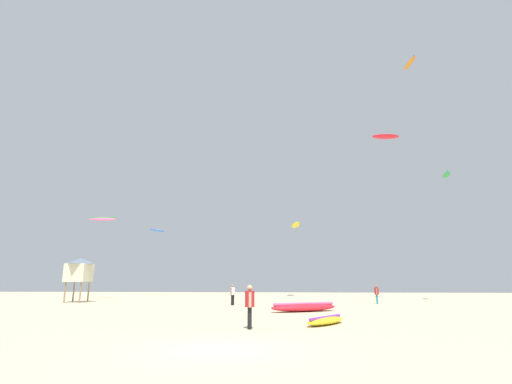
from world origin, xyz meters
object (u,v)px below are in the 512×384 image
at_px(person_foreground, 250,303).
at_px(person_left, 233,293).
at_px(kite_aloft_0, 386,136).
at_px(kite_aloft_1, 103,219).
at_px(lifeguard_tower, 79,270).
at_px(kite_grounded_near, 304,307).
at_px(kite_aloft_2, 296,225).
at_px(kite_grounded_mid, 326,320).
at_px(kite_aloft_5, 410,63).
at_px(person_midground, 377,293).
at_px(kite_aloft_4, 446,175).
at_px(kite_aloft_3, 157,230).

distance_m(person_foreground, person_left, 16.49).
xyz_separation_m(person_left, kite_aloft_0, (14.89, 4.85, 15.41)).
bearing_deg(kite_aloft_1, lifeguard_tower, -75.26).
bearing_deg(kite_grounded_near, kite_aloft_2, 89.53).
xyz_separation_m(kite_grounded_mid, kite_aloft_5, (12.37, 21.07, 25.62)).
relative_size(person_midground, kite_aloft_0, 0.58).
xyz_separation_m(kite_grounded_mid, kite_aloft_4, (15.15, 21.59, 12.70)).
bearing_deg(kite_aloft_5, kite_aloft_4, 10.51).
relative_size(kite_aloft_3, kite_aloft_5, 1.03).
bearing_deg(kite_grounded_near, person_midground, 53.72).
bearing_deg(kite_grounded_near, kite_aloft_0, 50.85).
xyz_separation_m(kite_grounded_mid, kite_aloft_2, (-0.46, 34.10, 9.34)).
xyz_separation_m(person_midground, kite_grounded_near, (-6.79, -9.26, -0.67)).
relative_size(lifeguard_tower, kite_aloft_0, 1.46).
bearing_deg(person_foreground, kite_aloft_4, 42.35).
height_order(lifeguard_tower, kite_aloft_1, kite_aloft_1).
distance_m(person_midground, kite_aloft_0, 15.77).
xyz_separation_m(kite_aloft_1, kite_aloft_2, (23.40, 8.68, 0.23)).
distance_m(kite_aloft_0, kite_aloft_1, 33.78).
xyz_separation_m(kite_grounded_near, kite_grounded_mid, (0.67, -7.78, -0.10)).
distance_m(kite_aloft_0, kite_aloft_5, 10.34).
distance_m(kite_grounded_near, kite_aloft_0, 21.75).
distance_m(kite_aloft_0, kite_aloft_4, 7.88).
xyz_separation_m(lifeguard_tower, kite_aloft_1, (-2.09, 7.96, 6.23)).
bearing_deg(kite_aloft_2, kite_aloft_5, -45.45).
bearing_deg(person_midground, kite_grounded_mid, 86.26).
bearing_deg(person_midground, kite_aloft_2, -52.91).
relative_size(person_left, kite_aloft_4, 0.66).
bearing_deg(kite_aloft_5, person_left, -159.98).
distance_m(kite_grounded_mid, kite_aloft_4, 29.27).
relative_size(person_left, kite_aloft_3, 0.57).
relative_size(person_left, kite_grounded_mid, 0.54).
xyz_separation_m(kite_aloft_1, kite_aloft_3, (3.50, 9.59, -0.15)).
bearing_deg(person_left, lifeguard_tower, 18.36).
xyz_separation_m(person_foreground, kite_aloft_3, (-17.03, 36.98, 8.08)).
bearing_deg(kite_aloft_3, person_midground, -34.17).
distance_m(kite_grounded_near, kite_aloft_3, 34.75).
bearing_deg(kite_aloft_1, kite_grounded_near, -37.27).
relative_size(kite_aloft_0, kite_aloft_2, 0.63).
distance_m(kite_grounded_mid, kite_aloft_5, 35.40).
distance_m(kite_aloft_1, kite_aloft_3, 10.21).
xyz_separation_m(kite_aloft_0, kite_aloft_2, (-9.00, 15.00, -6.88)).
xyz_separation_m(person_midground, kite_grounded_mid, (-6.12, -17.03, -0.77)).
bearing_deg(person_foreground, kite_grounded_mid, 20.98).
relative_size(person_left, lifeguard_tower, 0.41).
distance_m(person_foreground, kite_aloft_5, 37.28).
relative_size(kite_grounded_near, kite_aloft_1, 1.41).
xyz_separation_m(person_midground, kite_aloft_2, (-6.58, 17.07, 8.57)).
relative_size(kite_aloft_0, kite_aloft_1, 0.81).
distance_m(person_foreground, kite_aloft_3, 41.51).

